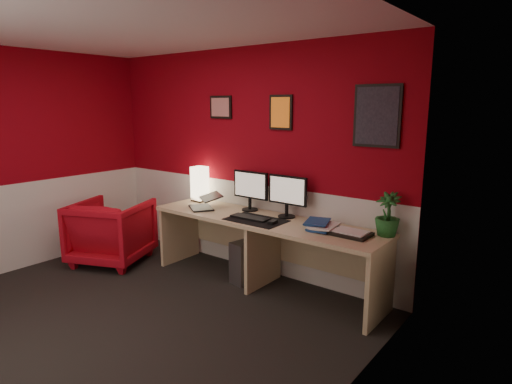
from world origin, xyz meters
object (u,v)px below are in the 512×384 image
Objects in this scene: monitor_left at (250,185)px; zen_tray at (350,234)px; shoji_lamp at (200,185)px; potted_plant at (388,214)px; monitor_right at (287,190)px; pc_tower at (251,260)px; armchair at (112,231)px; desk at (263,253)px; laptop at (201,199)px.

monitor_left is 1.66× the size of zen_tray.
shoji_lamp is 2.32m from potted_plant.
monitor_right is 1.29× the size of pc_tower.
armchair is at bearing -168.68° from zen_tray.
monitor_right is at bearing 0.05° from shoji_lamp.
desk is 7.43× the size of zen_tray.
shoji_lamp is 0.48× the size of armchair.
monitor_left reaches higher than desk.
shoji_lamp is 1.16m from pc_tower.
armchair is (-0.77, -0.74, -0.55)m from shoji_lamp.
shoji_lamp is 1.26m from monitor_right.
monitor_right is (0.49, -0.00, 0.00)m from monitor_left.
desk reaches higher than pc_tower.
desk is at bearing -128.04° from monitor_right.
pc_tower is (0.62, 0.11, -0.61)m from laptop.
armchair is (-1.05, -0.47, -0.46)m from laptop.
desk is 5.78× the size of pc_tower.
desk is at bearing -170.31° from potted_plant.
desk is at bearing -30.67° from monitor_left.
monitor_right reaches higher than desk.
potted_plant reaches higher than desk.
desk is at bearing -178.78° from zen_tray.
potted_plant is (2.32, 0.01, -0.00)m from shoji_lamp.
desk is 0.70m from monitor_right.
desk is 1.95m from armchair.
monitor_left is 0.70× the size of armchair.
potted_plant is (0.26, 0.19, 0.18)m from zen_tray.
desk is 6.50× the size of shoji_lamp.
zen_tray is 2.91m from armchair.
pc_tower is 0.54× the size of armchair.
pc_tower is at bearing -49.67° from monitor_left.
zen_tray is at bearing 1.22° from desk.
pc_tower is (-1.42, -0.17, -0.70)m from potted_plant.
shoji_lamp is at bearing -179.69° from potted_plant.
zen_tray is (1.78, 0.10, -0.09)m from laptop.
laptop is 0.57× the size of monitor_left.
desk is at bearing -0.67° from pc_tower.
shoji_lamp is 1.14× the size of zen_tray.
monitor_right reaches higher than potted_plant.
potted_plant is at bearing 16.92° from pc_tower.
monitor_left is at bearing 179.84° from monitor_right.
zen_tray is 0.42× the size of armchair.
armchair is at bearing -163.74° from desk.
laptop is 0.88m from pc_tower.
monitor_left and monitor_right have the same top height.
potted_plant is at bearing 35.84° from zen_tray.
pc_tower is (0.14, -0.16, -0.80)m from monitor_left.
shoji_lamp is (-1.10, 0.20, 0.56)m from desk.
potted_plant is at bearing 0.61° from monitor_right.
zen_tray is 0.37m from potted_plant.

